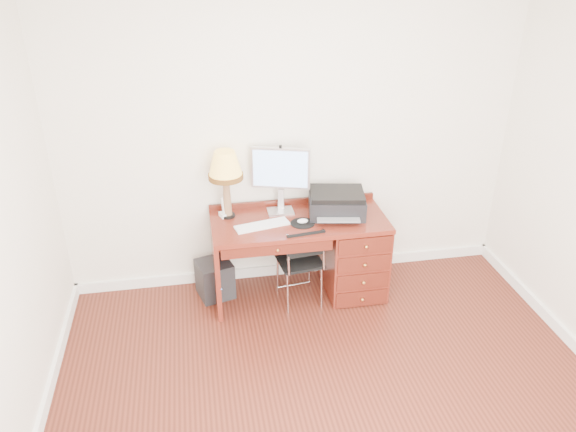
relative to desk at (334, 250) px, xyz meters
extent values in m
plane|color=#3E160E|center=(-0.32, -1.40, -0.41)|extent=(4.00, 4.00, 0.00)
plane|color=white|center=(-0.32, 0.35, 0.94)|extent=(4.00, 0.00, 4.00)
cube|color=white|center=(-0.32, 0.33, -0.36)|extent=(4.00, 0.03, 0.10)
cube|color=maroon|center=(-0.32, -0.01, 0.32)|extent=(1.50, 0.65, 0.04)
cube|color=maroon|center=(0.18, -0.01, -0.06)|extent=(0.50, 0.61, 0.71)
cube|color=maroon|center=(-1.05, -0.01, -0.06)|extent=(0.04, 0.61, 0.71)
cube|color=#541A10|center=(-0.56, 0.29, 0.05)|extent=(0.96, 0.03, 0.39)
cube|color=#541A10|center=(-0.56, -0.31, 0.25)|extent=(0.91, 0.03, 0.09)
sphere|color=#BF8C3F|center=(0.18, -0.34, -0.06)|extent=(0.03, 0.03, 0.03)
cube|color=silver|center=(-0.46, 0.17, 0.34)|extent=(0.26, 0.22, 0.02)
cube|color=silver|center=(-0.46, 0.22, 0.44)|extent=(0.06, 0.04, 0.18)
cube|color=silver|center=(-0.46, 0.20, 0.74)|extent=(0.50, 0.19, 0.36)
cube|color=#4C8CF2|center=(-0.46, 0.18, 0.74)|extent=(0.45, 0.14, 0.32)
cube|color=white|center=(-0.65, -0.07, 0.35)|extent=(0.47, 0.23, 0.02)
cylinder|color=black|center=(-0.31, -0.08, 0.34)|extent=(0.21, 0.21, 0.01)
ellipsoid|color=white|center=(-0.31, -0.08, 0.36)|extent=(0.09, 0.06, 0.04)
cube|color=black|center=(0.02, 0.05, 0.42)|extent=(0.53, 0.45, 0.17)
cube|color=black|center=(0.02, 0.05, 0.53)|extent=(0.51, 0.42, 0.04)
cylinder|color=black|center=(-0.92, 0.16, 0.35)|extent=(0.12, 0.12, 0.02)
cone|color=olive|center=(-0.92, 0.16, 0.54)|extent=(0.08, 0.08, 0.35)
cone|color=gold|center=(-0.92, 0.16, 0.82)|extent=(0.29, 0.29, 0.22)
cylinder|color=#593814|center=(-0.92, 0.16, 0.71)|extent=(0.29, 0.29, 0.04)
cube|color=white|center=(-0.94, 0.17, 0.36)|extent=(0.11, 0.11, 0.04)
cube|color=white|center=(-0.94, 0.17, 0.45)|extent=(0.06, 0.07, 0.14)
cylinder|color=black|center=(-0.05, 0.23, 0.39)|extent=(0.08, 0.08, 0.10)
cube|color=black|center=(-0.34, -0.11, -0.01)|extent=(0.40, 0.40, 0.02)
cube|color=black|center=(-0.34, -0.28, 0.25)|extent=(0.33, 0.06, 0.22)
cylinder|color=silver|center=(-0.49, 0.04, -0.21)|extent=(0.02, 0.02, 0.41)
cylinder|color=silver|center=(-0.18, 0.04, -0.21)|extent=(0.02, 0.02, 0.41)
cylinder|color=silver|center=(-0.49, -0.26, -0.21)|extent=(0.02, 0.02, 0.41)
cylinder|color=silver|center=(-0.18, -0.26, -0.21)|extent=(0.02, 0.02, 0.41)
cylinder|color=silver|center=(-0.49, -0.28, 0.17)|extent=(0.02, 0.02, 0.36)
cylinder|color=silver|center=(-0.18, -0.28, 0.17)|extent=(0.02, 0.02, 0.36)
cube|color=black|center=(-1.07, 0.10, -0.24)|extent=(0.36, 0.36, 0.34)
camera|label=1|loc=(-1.17, -4.17, 2.55)|focal=35.00mm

